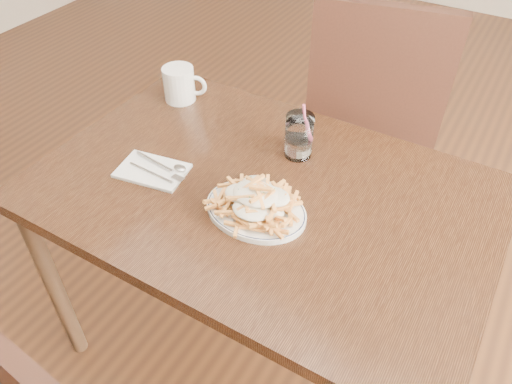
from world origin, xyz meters
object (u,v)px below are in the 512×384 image
Objects in this scene: coffee_mug at (180,84)px; water_glass at (299,138)px; loaded_fries at (256,197)px; chair_far at (374,109)px; table at (262,209)px; fries_plate at (256,210)px.

water_glass is at bearing -8.42° from coffee_mug.
loaded_fries is 1.53× the size of water_glass.
chair_far is at bearing 46.47° from coffee_mug.
table is 8.62× the size of coffee_mug.
chair_far is at bearing 86.73° from water_glass.
loaded_fries is at bearing -69.16° from table.
chair_far is (0.05, 0.77, -0.09)m from table.
chair_far reaches higher than table.
chair_far is 0.89m from loaded_fries.
table is 0.53m from coffee_mug.
table is at bearing -93.58° from chair_far.
water_glass is at bearing 94.17° from loaded_fries.
table is at bearing -28.71° from coffee_mug.
fries_plate is at bearing -85.83° from water_glass.
coffee_mug is (-0.47, 0.07, 0.00)m from water_glass.
coffee_mug reaches higher than fries_plate.
table is 4.50× the size of loaded_fries.
water_glass reaches higher than loaded_fries.
chair_far is 0.64m from water_glass.
table is 3.92× the size of fries_plate.
coffee_mug is (-0.50, -0.53, 0.22)m from chair_far.
fries_plate is 1.15× the size of loaded_fries.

